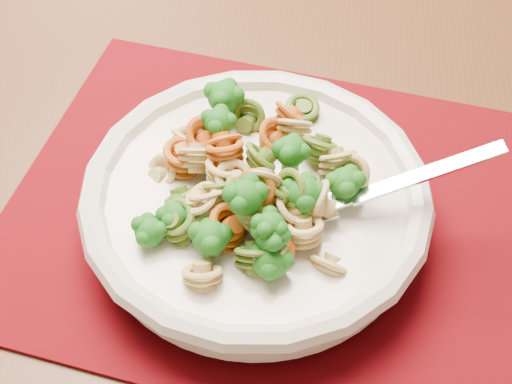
# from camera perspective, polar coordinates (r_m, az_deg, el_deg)

# --- Properties ---
(dining_table) EXTENTS (1.38, 0.93, 0.73)m
(dining_table) POSITION_cam_1_polar(r_m,az_deg,el_deg) (0.69, 7.43, -3.07)
(dining_table) COLOR #492414
(dining_table) RESTS_ON ground
(placemat) EXTENTS (0.46, 0.37, 0.00)m
(placemat) POSITION_cam_1_polar(r_m,az_deg,el_deg) (0.56, 1.81, -1.74)
(placemat) COLOR #58030A
(placemat) RESTS_ON dining_table
(pasta_bowl) EXTENTS (0.26, 0.26, 0.05)m
(pasta_bowl) POSITION_cam_1_polar(r_m,az_deg,el_deg) (0.53, -0.00, -0.68)
(pasta_bowl) COLOR beige
(pasta_bowl) RESTS_ON placemat
(pasta_broccoli_heap) EXTENTS (0.22, 0.22, 0.06)m
(pasta_broccoli_heap) POSITION_cam_1_polar(r_m,az_deg,el_deg) (0.52, 0.00, 0.42)
(pasta_broccoli_heap) COLOR tan
(pasta_broccoli_heap) RESTS_ON pasta_bowl
(fork) EXTENTS (0.18, 0.08, 0.08)m
(fork) POSITION_cam_1_polar(r_m,az_deg,el_deg) (0.51, 5.01, -1.48)
(fork) COLOR silver
(fork) RESTS_ON pasta_bowl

